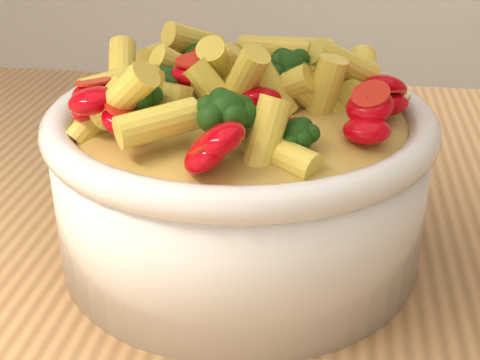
# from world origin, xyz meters

# --- Properties ---
(table) EXTENTS (1.20, 0.80, 0.90)m
(table) POSITION_xyz_m (0.00, 0.00, 0.80)
(table) COLOR #AC7A49
(table) RESTS_ON ground
(serving_bowl) EXTENTS (0.26, 0.26, 0.11)m
(serving_bowl) POSITION_xyz_m (0.06, 0.01, 0.96)
(serving_bowl) COLOR silver
(serving_bowl) RESTS_ON table
(pasta_salad) EXTENTS (0.20, 0.20, 0.05)m
(pasta_salad) POSITION_xyz_m (0.06, 0.01, 1.02)
(pasta_salad) COLOR #FFE350
(pasta_salad) RESTS_ON serving_bowl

